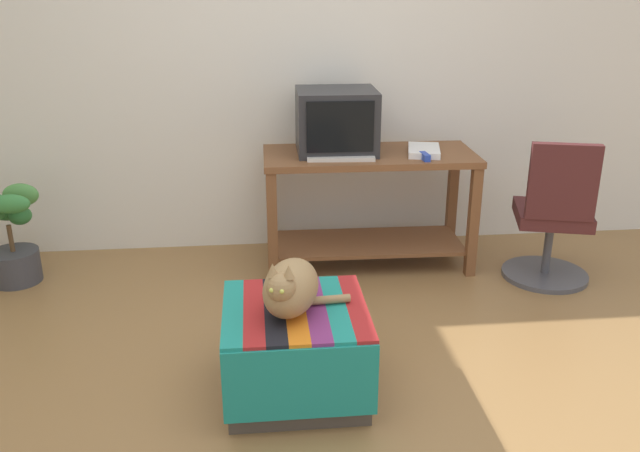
# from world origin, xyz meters

# --- Properties ---
(ground_plane) EXTENTS (14.00, 14.00, 0.00)m
(ground_plane) POSITION_xyz_m (0.00, 0.00, 0.00)
(ground_plane) COLOR olive
(back_wall) EXTENTS (8.00, 0.10, 2.60)m
(back_wall) POSITION_xyz_m (0.00, 2.05, 1.30)
(back_wall) COLOR silver
(back_wall) RESTS_ON ground_plane
(desk) EXTENTS (1.31, 0.58, 0.73)m
(desk) POSITION_xyz_m (0.43, 1.60, 0.50)
(desk) COLOR brown
(desk) RESTS_ON ground_plane
(tv_monitor) EXTENTS (0.49, 0.44, 0.38)m
(tv_monitor) POSITION_xyz_m (0.23, 1.65, 0.92)
(tv_monitor) COLOR #28282B
(tv_monitor) RESTS_ON desk
(keyboard) EXTENTS (0.41, 0.18, 0.02)m
(keyboard) POSITION_xyz_m (0.24, 1.48, 0.75)
(keyboard) COLOR beige
(keyboard) RESTS_ON desk
(book) EXTENTS (0.25, 0.33, 0.04)m
(book) POSITION_xyz_m (0.76, 1.55, 0.75)
(book) COLOR white
(book) RESTS_ON desk
(ottoman_with_blanket) EXTENTS (0.62, 0.63, 0.42)m
(ottoman_with_blanket) POSITION_xyz_m (-0.12, 0.21, 0.21)
(ottoman_with_blanket) COLOR #4C4238
(ottoman_with_blanket) RESTS_ON ground_plane
(cat) EXTENTS (0.43, 0.40, 0.28)m
(cat) POSITION_xyz_m (-0.14, 0.16, 0.54)
(cat) COLOR #9E7A4C
(cat) RESTS_ON ottoman_with_blanket
(potted_plant) EXTENTS (0.40, 0.38, 0.62)m
(potted_plant) POSITION_xyz_m (-1.74, 1.54, 0.28)
(potted_plant) COLOR #3D3D42
(potted_plant) RESTS_ON ground_plane
(office_chair) EXTENTS (0.52, 0.52, 0.89)m
(office_chair) POSITION_xyz_m (1.48, 1.22, 0.39)
(office_chair) COLOR #4C4C51
(office_chair) RESTS_ON ground_plane
(stapler) EXTENTS (0.04, 0.11, 0.04)m
(stapler) POSITION_xyz_m (0.73, 1.41, 0.75)
(stapler) COLOR #2342B7
(stapler) RESTS_ON desk
(pen) EXTENTS (0.09, 0.11, 0.01)m
(pen) POSITION_xyz_m (0.76, 1.59, 0.74)
(pen) COLOR #B7B7BC
(pen) RESTS_ON desk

